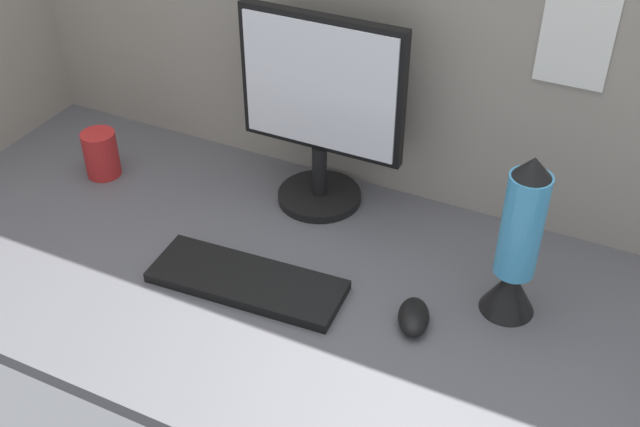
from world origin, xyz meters
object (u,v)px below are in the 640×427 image
Objects in this scene: mouse at (414,317)px; mug_red_plastic at (101,154)px; keyboard at (247,281)px; lava_lamp at (517,250)px; monitor at (321,107)px.

mouse is 0.90× the size of mug_red_plastic.
keyboard is at bearing 169.18° from mouse.
mouse is 21.43cm from lava_lamp.
monitor is 46.84cm from mouse.
lava_lamp reaches higher than mouse.
lava_lamp is (13.89, 11.11, 11.94)cm from mouse.
monitor is 3.92× the size of mug_red_plastic.
lava_lamp is (93.90, -3.70, 8.33)cm from mug_red_plastic.
mug_red_plastic is at bearing 151.56° from mouse.
mug_red_plastic is 0.33× the size of lava_lamp.
keyboard is (-0.12, -31.63, -21.42)cm from monitor.
lava_lamp is at bearing -2.26° from mug_red_plastic.
monitor reaches higher than keyboard.
monitor reaches higher than mug_red_plastic.
keyboard is 1.14× the size of lava_lamp.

